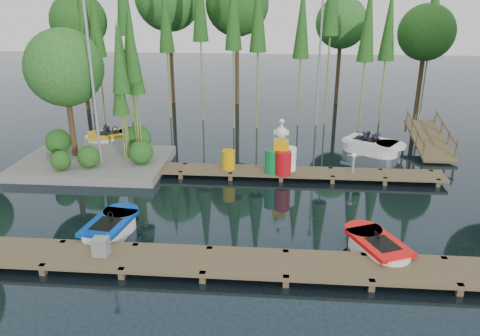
# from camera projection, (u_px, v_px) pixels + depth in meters

# --- Properties ---
(ground_plane) EXTENTS (90.00, 90.00, 0.00)m
(ground_plane) POSITION_uv_depth(u_px,v_px,m) (225.00, 201.00, 16.94)
(ground_plane) COLOR #1A2831
(near_dock) EXTENTS (18.00, 1.50, 0.50)m
(near_dock) POSITION_uv_depth(u_px,v_px,m) (206.00, 261.00, 12.65)
(near_dock) COLOR brown
(near_dock) RESTS_ON ground
(far_dock) EXTENTS (15.00, 1.20, 0.50)m
(far_dock) POSITION_uv_depth(u_px,v_px,m) (256.00, 171.00, 19.11)
(far_dock) COLOR brown
(far_dock) RESTS_ON ground
(island) EXTENTS (6.20, 4.20, 6.75)m
(island) POSITION_uv_depth(u_px,v_px,m) (83.00, 93.00, 19.40)
(island) COLOR slate
(island) RESTS_ON ground
(tree_screen) EXTENTS (34.42, 18.53, 10.31)m
(tree_screen) POSITION_uv_depth(u_px,v_px,m) (208.00, 12.00, 24.86)
(tree_screen) COLOR #42311C
(tree_screen) RESTS_ON ground
(lamp_island) EXTENTS (0.30, 0.30, 7.25)m
(lamp_island) POSITION_uv_depth(u_px,v_px,m) (91.00, 70.00, 18.22)
(lamp_island) COLOR gray
(lamp_island) RESTS_ON ground
(lamp_rear) EXTENTS (0.30, 0.30, 7.25)m
(lamp_rear) POSITION_uv_depth(u_px,v_px,m) (320.00, 48.00, 25.41)
(lamp_rear) COLOR gray
(lamp_rear) RESTS_ON ground
(ramp) EXTENTS (1.50, 3.94, 1.49)m
(ramp) POSITION_uv_depth(u_px,v_px,m) (429.00, 139.00, 22.10)
(ramp) COLOR brown
(ramp) RESTS_ON ground
(boat_blue) EXTENTS (1.46, 2.62, 0.84)m
(boat_blue) POSITION_uv_depth(u_px,v_px,m) (111.00, 229.00, 14.42)
(boat_blue) COLOR white
(boat_blue) RESTS_ON ground
(boat_red) EXTENTS (1.98, 2.66, 0.82)m
(boat_red) POSITION_uv_depth(u_px,v_px,m) (377.00, 248.00, 13.31)
(boat_red) COLOR white
(boat_red) RESTS_ON ground
(boat_yellow_far) EXTENTS (3.23, 2.49, 1.48)m
(boat_yellow_far) POSITION_uv_depth(u_px,v_px,m) (114.00, 138.00, 23.23)
(boat_yellow_far) COLOR white
(boat_yellow_far) RESTS_ON ground
(boat_white_far) EXTENTS (3.21, 2.74, 1.40)m
(boat_white_far) POSITION_uv_depth(u_px,v_px,m) (371.00, 146.00, 21.99)
(boat_white_far) COLOR white
(boat_white_far) RESTS_ON ground
(utility_cabinet) EXTENTS (0.42, 0.35, 0.51)m
(utility_cabinet) POSITION_uv_depth(u_px,v_px,m) (101.00, 247.00, 12.77)
(utility_cabinet) COLOR gray
(utility_cabinet) RESTS_ON near_dock
(yellow_barrel) EXTENTS (0.53, 0.53, 0.80)m
(yellow_barrel) POSITION_uv_depth(u_px,v_px,m) (229.00, 160.00, 19.04)
(yellow_barrel) COLOR #D8A00B
(yellow_barrel) RESTS_ON far_dock
(drum_cluster) EXTENTS (1.27, 1.16, 2.18)m
(drum_cluster) POSITION_uv_depth(u_px,v_px,m) (281.00, 157.00, 18.64)
(drum_cluster) COLOR #0D7735
(drum_cluster) RESTS_ON far_dock
(seagull_post) EXTENTS (0.52, 0.28, 0.83)m
(seagull_post) POSITION_uv_depth(u_px,v_px,m) (354.00, 159.00, 18.59)
(seagull_post) COLOR gray
(seagull_post) RESTS_ON far_dock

